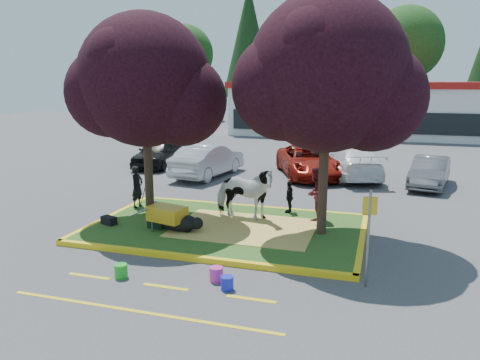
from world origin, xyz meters
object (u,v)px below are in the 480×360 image
(calf, at_px, (179,222))
(sign_post, at_px, (369,229))
(bucket_pink, at_px, (216,274))
(bucket_blue, at_px, (227,283))
(wheelbarrow, at_px, (168,214))
(bucket_green, at_px, (121,271))
(car_black, at_px, (158,152))
(car_silver, at_px, (208,160))
(cow, at_px, (244,193))
(handler, at_px, (137,187))

(calf, distance_m, sign_post, 5.91)
(bucket_pink, xyz_separation_m, bucket_blue, (0.38, -0.35, -0.01))
(wheelbarrow, relative_size, sign_post, 0.88)
(wheelbarrow, distance_m, bucket_green, 3.15)
(bucket_green, height_order, car_black, car_black)
(bucket_pink, bearing_deg, car_silver, 111.86)
(sign_post, xyz_separation_m, car_black, (-11.33, 12.22, -0.62))
(calf, distance_m, bucket_green, 3.22)
(wheelbarrow, relative_size, car_black, 0.45)
(bucket_blue, distance_m, car_black, 15.74)
(bucket_green, height_order, car_silver, car_silver)
(wheelbarrow, bearing_deg, bucket_blue, -31.97)
(cow, height_order, car_silver, cow)
(cow, xyz_separation_m, calf, (-1.49, -1.72, -0.60))
(cow, height_order, handler, cow)
(bucket_pink, bearing_deg, bucket_blue, -42.61)
(handler, xyz_separation_m, sign_post, (8.00, -4.02, 0.48))
(sign_post, bearing_deg, car_silver, 117.59)
(car_silver, bearing_deg, car_black, -17.60)
(cow, xyz_separation_m, sign_post, (3.98, -3.73, 0.36))
(car_black, relative_size, car_silver, 0.93)
(calf, height_order, handler, handler)
(sign_post, xyz_separation_m, bucket_blue, (-2.93, -1.08, -1.21))
(handler, distance_m, bucket_pink, 6.71)
(bucket_blue, bearing_deg, handler, 134.79)
(calf, distance_m, bucket_blue, 4.00)
(handler, xyz_separation_m, car_black, (-3.33, 8.20, -0.14))
(cow, relative_size, car_black, 0.46)
(calf, height_order, bucket_green, calf)
(calf, height_order, bucket_pink, calf)
(wheelbarrow, bearing_deg, car_silver, 117.26)
(calf, relative_size, bucket_green, 3.70)
(cow, xyz_separation_m, car_silver, (-3.84, 6.79, -0.23))
(bucket_pink, bearing_deg, wheelbarrow, 133.47)
(wheelbarrow, xyz_separation_m, sign_post, (5.81, -1.90, 0.70))
(wheelbarrow, bearing_deg, handler, 149.99)
(bucket_green, xyz_separation_m, bucket_pink, (2.22, 0.47, 0.01))
(wheelbarrow, distance_m, car_black, 11.70)
(bucket_green, distance_m, car_silver, 11.96)
(sign_post, relative_size, bucket_blue, 7.25)
(cow, height_order, bucket_blue, cow)
(cow, relative_size, calf, 1.68)
(calf, bearing_deg, bucket_pink, -63.28)
(bucket_blue, relative_size, car_black, 0.07)
(car_silver, bearing_deg, handler, 96.78)
(bucket_green, xyz_separation_m, car_black, (-5.80, 13.42, 0.59))
(bucket_blue, relative_size, car_silver, 0.07)
(cow, bearing_deg, calf, 141.43)
(handler, bearing_deg, wheelbarrow, -127.07)
(handler, bearing_deg, bucket_pink, -128.40)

